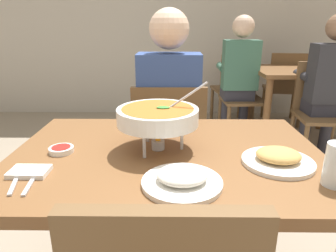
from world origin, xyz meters
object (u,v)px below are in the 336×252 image
object	(u,v)px
appetizer_plate	(278,158)
drink_glass	(336,167)
dining_table_far	(301,82)
chair_bg_corner	(285,85)
rice_plate	(182,179)
patron_bg_middle	(239,72)
chair_diner_main	(169,146)
chair_bg_middle	(240,91)
curry_bowl	(158,117)
chair_bg_right	(239,83)
dining_table_main	(168,182)
patron_bg_left	(328,81)
sauce_dish	(61,149)
chair_bg_left	(320,106)
diner_main	(169,108)

from	to	relation	value
appetizer_plate	drink_glass	distance (m)	0.19
dining_table_far	chair_bg_corner	bearing A→B (deg)	87.84
rice_plate	patron_bg_middle	world-z (taller)	patron_bg_middle
chair_diner_main	rice_plate	bearing A→B (deg)	-87.18
chair_bg_middle	drink_glass	bearing A→B (deg)	-96.57
chair_diner_main	chair_bg_corner	distance (m)	2.42
chair_diner_main	curry_bowl	xyz separation A→B (m)	(-0.04, -0.66, 0.39)
chair_bg_right	chair_bg_corner	xyz separation A→B (m)	(0.55, -0.09, 0.00)
dining_table_main	appetizer_plate	size ratio (longest dim) A/B	4.80
curry_bowl	rice_plate	bearing A→B (deg)	-73.04
chair_bg_right	dining_table_main	bearing A→B (deg)	-107.49
dining_table_main	drink_glass	size ratio (longest dim) A/B	8.86
appetizer_plate	patron_bg_left	xyz separation A→B (m)	(1.01, 1.71, -0.05)
chair_bg_right	sauce_dish	bearing A→B (deg)	-114.56
chair_diner_main	curry_bowl	distance (m)	0.77
dining_table_main	chair_bg_middle	xyz separation A→B (m)	(0.78, 2.27, -0.14)
appetizer_plate	sauce_dish	bearing A→B (deg)	173.43
curry_bowl	chair_bg_right	xyz separation A→B (m)	(0.90, 2.72, -0.39)
rice_plate	dining_table_main	bearing A→B (deg)	100.70
curry_bowl	dining_table_far	bearing A→B (deg)	56.20
rice_plate	patron_bg_left	xyz separation A→B (m)	(1.34, 1.85, -0.05)
curry_bowl	chair_diner_main	bearing A→B (deg)	86.90
chair_bg_left	chair_bg_middle	bearing A→B (deg)	132.89
chair_bg_right	chair_bg_middle	bearing A→B (deg)	-99.85
dining_table_main	chair_bg_right	bearing A→B (deg)	72.51
drink_glass	chair_bg_left	size ratio (longest dim) A/B	0.14
chair_bg_middle	chair_bg_right	bearing A→B (deg)	80.15
chair_bg_left	patron_bg_middle	world-z (taller)	patron_bg_middle
sauce_dish	chair_bg_right	xyz separation A→B (m)	(1.26, 2.75, -0.28)
chair_diner_main	dining_table_main	bearing A→B (deg)	-90.00
dining_table_main	drink_glass	world-z (taller)	drink_glass
dining_table_far	diner_main	bearing A→B (deg)	-134.10
dining_table_main	diner_main	world-z (taller)	diner_main
diner_main	chair_bg_middle	size ratio (longest dim) A/B	1.46
curry_bowl	rice_plate	world-z (taller)	curry_bowl
dining_table_main	drink_glass	bearing A→B (deg)	-25.61
dining_table_main	chair_bg_middle	bearing A→B (deg)	70.99
drink_glass	chair_bg_right	xyz separation A→B (m)	(0.37, 2.98, -0.32)
dining_table_main	chair_bg_corner	size ratio (longest dim) A/B	1.28
appetizer_plate	chair_bg_middle	distance (m)	2.42
chair_bg_middle	chair_bg_corner	distance (m)	0.74
dining_table_far	patron_bg_left	xyz separation A→B (m)	(-0.00, -0.55, 0.11)
appetizer_plate	drink_glass	xyz separation A→B (m)	(0.12, -0.14, 0.04)
dining_table_main	chair_diner_main	size ratio (longest dim) A/B	1.28
sauce_dish	dining_table_far	world-z (taller)	sauce_dish
chair_bg_middle	rice_plate	bearing A→B (deg)	-106.33
sauce_dish	drink_glass	xyz separation A→B (m)	(0.89, -0.23, 0.05)
appetizer_plate	chair_bg_corner	distance (m)	2.96
chair_bg_middle	dining_table_main	bearing A→B (deg)	-109.01
curry_bowl	patron_bg_middle	xyz separation A→B (m)	(0.76, 2.14, -0.16)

